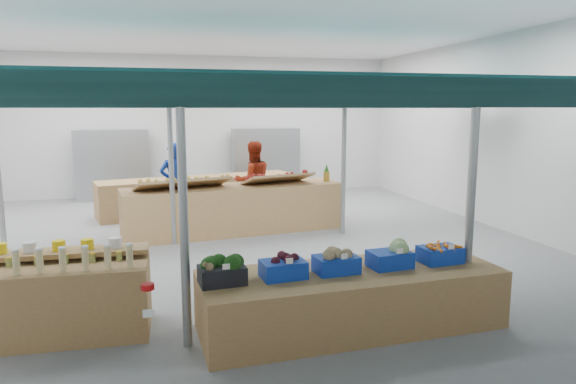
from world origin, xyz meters
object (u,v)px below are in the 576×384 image
object	(u,v)px
vendor_left	(175,184)
fruit_counter	(235,209)
bottle_shelf	(64,296)
vendor_right	(253,181)
veg_counter	(351,299)

from	to	relation	value
vendor_left	fruit_counter	bearing A→B (deg)	129.84
fruit_counter	vendor_left	world-z (taller)	vendor_left
bottle_shelf	fruit_counter	xyz separation A→B (m)	(2.68, 4.56, 0.04)
bottle_shelf	vendor_right	distance (m)	6.56
veg_counter	bottle_shelf	bearing A→B (deg)	166.60
fruit_counter	veg_counter	bearing A→B (deg)	-90.69
vendor_left	vendor_right	xyz separation A→B (m)	(1.80, 0.00, 0.00)
vendor_right	fruit_counter	bearing A→B (deg)	53.74
bottle_shelf	veg_counter	xyz separation A→B (m)	(3.31, -0.63, -0.11)
fruit_counter	vendor_right	size ratio (longest dim) A/B	2.50
vendor_left	vendor_right	world-z (taller)	same
vendor_left	veg_counter	bearing A→B (deg)	98.61
bottle_shelf	vendor_right	xyz separation A→B (m)	(3.28, 5.66, 0.47)
veg_counter	fruit_counter	xyz separation A→B (m)	(-0.63, 5.19, 0.15)
bottle_shelf	fruit_counter	bearing A→B (deg)	61.69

